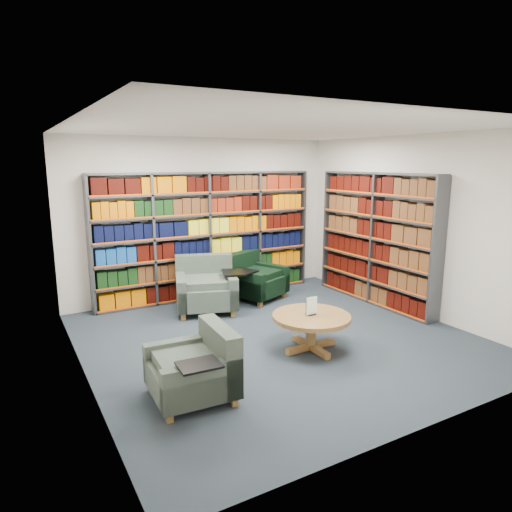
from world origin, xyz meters
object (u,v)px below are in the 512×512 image
chair_teal_front (199,370)px  chair_teal_left (206,288)px  coffee_table (311,322)px  chair_green_right (252,280)px

chair_teal_front → chair_teal_left: bearing=65.3°
coffee_table → chair_teal_front: bearing=-166.7°
chair_green_right → coffee_table: (-0.48, -2.42, 0.06)m
chair_teal_left → coffee_table: bearing=-77.2°
chair_green_right → chair_teal_front: bearing=-127.8°
chair_teal_left → coffee_table: size_ratio=1.25×
chair_teal_left → chair_green_right: 1.00m
chair_teal_front → coffee_table: chair_teal_front is taller
chair_teal_left → chair_teal_front: (-1.21, -2.63, -0.05)m
chair_green_right → chair_teal_left: bearing=-168.7°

